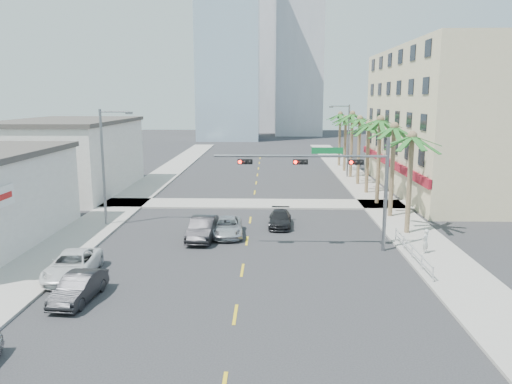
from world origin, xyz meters
TOP-DOWN VIEW (x-y plane):
  - ground at (0.00, 0.00)m, footprint 260.00×260.00m
  - sidewalk_right at (12.00, 20.00)m, footprint 4.00×120.00m
  - sidewalk_left at (-12.00, 20.00)m, footprint 4.00×120.00m
  - sidewalk_cross at (0.00, 22.00)m, footprint 80.00×4.00m
  - building_right at (21.99, 30.00)m, footprint 15.25×28.00m
  - building_left_far at (-19.50, 28.00)m, footprint 11.00×18.00m
  - tower_far_left at (-8.00, 95.00)m, footprint 14.00×14.00m
  - tower_far_right at (9.00, 110.00)m, footprint 12.00×12.00m
  - tower_far_center at (-3.00, 125.00)m, footprint 16.00×16.00m
  - traffic_signal_mast at (5.78, 7.95)m, footprint 11.12×0.54m
  - palm_tree_0 at (11.60, 12.00)m, footprint 4.80×4.80m
  - palm_tree_1 at (11.60, 17.20)m, footprint 4.80×4.80m
  - palm_tree_2 at (11.60, 22.40)m, footprint 4.80×4.80m
  - palm_tree_3 at (11.60, 27.60)m, footprint 4.80×4.80m
  - palm_tree_4 at (11.60, 32.80)m, footprint 4.80×4.80m
  - palm_tree_5 at (11.60, 38.00)m, footprint 4.80×4.80m
  - palm_tree_6 at (11.60, 43.20)m, footprint 4.80×4.80m
  - palm_tree_7 at (11.60, 48.40)m, footprint 4.80×4.80m
  - streetlight_left at (-11.00, 14.00)m, footprint 2.55×0.25m
  - streetlight_right at (11.00, 38.00)m, footprint 2.55×0.25m
  - guardrail at (10.30, 6.00)m, footprint 0.08×8.08m
  - car_parked_mid at (-7.80, -0.59)m, footprint 1.78×4.18m
  - car_parked_far at (-9.37, 2.63)m, footprint 2.67×5.18m
  - car_lane_left at (-3.12, 10.31)m, footprint 1.94×4.87m
  - car_lane_center at (-1.50, 11.35)m, footprint 2.53×4.86m
  - car_lane_right at (2.38, 14.04)m, footprint 1.89×4.26m
  - pedestrian at (11.41, 7.09)m, footprint 0.67×0.66m

SIDE VIEW (x-z plane):
  - ground at x=0.00m, z-range 0.00..0.00m
  - sidewalk_right at x=12.00m, z-range 0.00..0.15m
  - sidewalk_left at x=-12.00m, z-range 0.00..0.15m
  - sidewalk_cross at x=0.00m, z-range 0.00..0.15m
  - car_lane_right at x=2.38m, z-range 0.00..1.22m
  - car_lane_center at x=-1.50m, z-range 0.00..1.31m
  - car_parked_mid at x=-7.80m, z-range 0.00..1.34m
  - guardrail at x=10.30m, z-range 0.17..1.17m
  - car_parked_far at x=-9.37m, z-range 0.00..1.40m
  - car_lane_left at x=-3.12m, z-range 0.00..1.57m
  - pedestrian at x=11.41m, z-range 0.15..1.71m
  - building_left_far at x=-19.50m, z-range 0.00..7.20m
  - streetlight_left at x=-11.00m, z-range 0.56..9.56m
  - streetlight_right at x=11.00m, z-range 0.56..9.56m
  - traffic_signal_mast at x=5.78m, z-range 1.46..8.66m
  - palm_tree_0 at x=11.60m, z-range 3.18..10.98m
  - palm_tree_3 at x=11.60m, z-range 3.18..10.98m
  - palm_tree_6 at x=11.60m, z-range 3.18..10.98m
  - palm_tree_1 at x=11.60m, z-range 3.35..11.51m
  - palm_tree_4 at x=11.60m, z-range 3.35..11.51m
  - palm_tree_7 at x=11.60m, z-range 3.35..11.51m
  - building_right at x=21.99m, z-range 0.00..15.00m
  - palm_tree_2 at x=11.60m, z-range 3.52..12.04m
  - palm_tree_5 at x=11.60m, z-range 3.52..12.04m
  - tower_far_center at x=-3.00m, z-range 0.00..42.00m
  - tower_far_left at x=-8.00m, z-range 0.00..48.00m
  - tower_far_right at x=9.00m, z-range 0.00..60.00m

